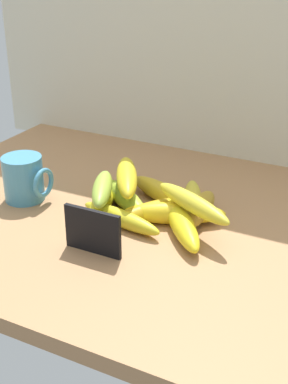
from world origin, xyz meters
TOP-DOWN VIEW (x-y plane):
  - counter_top at (0.00, 0.00)cm, footprint 110.00×76.00cm
  - back_wall at (0.00, 39.00)cm, footprint 130.00×2.00cm
  - chalkboard_sign at (-2.95, -16.09)cm, footprint 11.00×1.80cm
  - coffee_mug at (-26.90, -4.62)cm, footprint 9.92×8.42cm
  - banana_0 at (0.71, -0.99)cm, footprint 11.70×15.89cm
  - banana_1 at (-9.16, -3.42)cm, footprint 7.64×19.60cm
  - banana_2 at (8.21, -2.85)cm, footprint 15.98×19.22cm
  - banana_3 at (6.53, 7.01)cm, footprint 10.83×18.71cm
  - banana_4 at (9.21, 3.76)cm, footprint 5.34×15.40cm
  - banana_5 at (0.10, 7.11)cm, footprint 19.84×12.12cm
  - banana_6 at (5.53, -0.37)cm, footprint 19.96×12.18cm
  - banana_7 at (-6.46, 1.84)cm, footprint 16.78×13.75cm
  - banana_8 at (-3.29, -5.66)cm, footprint 19.18×7.29cm
  - banana_9 at (-6.63, 3.09)cm, footprint 13.09×18.53cm
  - banana_10 at (-9.26, -2.32)cm, footprint 10.23×15.95cm
  - banana_11 at (9.71, -1.41)cm, footprint 19.05×12.30cm

SIDE VIEW (x-z plane):
  - counter_top at x=0.00cm, z-range 0.00..3.00cm
  - banana_1 at x=-9.16cm, z-range 3.00..6.35cm
  - banana_8 at x=-3.29cm, z-range 3.00..6.38cm
  - banana_3 at x=6.53cm, z-range 3.00..6.77cm
  - banana_0 at x=0.71cm, z-range 3.00..6.78cm
  - banana_7 at x=-6.46cm, z-range 3.00..7.12cm
  - banana_5 at x=0.10cm, z-range 3.00..7.17cm
  - banana_2 at x=8.21cm, z-range 3.00..7.26cm
  - banana_6 at x=5.53cm, z-range 3.00..7.33cm
  - banana_4 at x=9.21cm, z-range 3.00..7.39cm
  - chalkboard_sign at x=-2.95cm, z-range 2.66..11.06cm
  - coffee_mug at x=-26.90cm, z-range 3.00..12.60cm
  - banana_10 at x=-9.26cm, z-range 6.35..10.16cm
  - banana_11 at x=9.71cm, z-range 7.26..10.72cm
  - banana_9 at x=-6.63cm, z-range 7.12..11.33cm
  - back_wall at x=0.00cm, z-range 0.00..70.00cm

